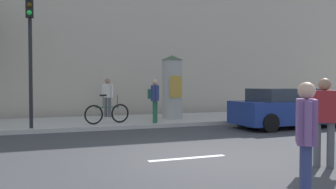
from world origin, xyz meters
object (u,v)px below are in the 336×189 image
object	(u,v)px
traffic_light	(30,39)
pedestrian_with_backpack	(108,94)
pedestrian_in_red_top	(324,113)
parked_car_silver	(288,108)
poster_column	(172,87)
pedestrian_tallest	(154,97)
bicycle_leaning	(107,113)
pedestrian_with_bag	(306,133)

from	to	relation	value
traffic_light	pedestrian_with_backpack	world-z (taller)	traffic_light
pedestrian_in_red_top	pedestrian_with_backpack	xyz separation A→B (m)	(-2.57, 9.93, 0.11)
traffic_light	parked_car_silver	distance (m)	9.49
poster_column	parked_car_silver	world-z (taller)	poster_column
traffic_light	pedestrian_tallest	world-z (taller)	traffic_light
bicycle_leaning	pedestrian_with_bag	bearing A→B (deg)	-82.81
pedestrian_tallest	bicycle_leaning	xyz separation A→B (m)	(-1.74, 0.37, -0.60)
pedestrian_in_red_top	pedestrian_tallest	size ratio (longest dim) A/B	1.06
traffic_light	bicycle_leaning	distance (m)	3.71
traffic_light	bicycle_leaning	bearing A→B (deg)	11.79
poster_column	bicycle_leaning	world-z (taller)	poster_column
poster_column	pedestrian_in_red_top	distance (m)	8.20
pedestrian_with_bag	bicycle_leaning	distance (m)	9.06
bicycle_leaning	poster_column	bearing A→B (deg)	15.40
pedestrian_with_bag	pedestrian_in_red_top	bearing A→B (deg)	40.12
poster_column	pedestrian_with_bag	size ratio (longest dim) A/B	1.62
traffic_light	pedestrian_tallest	xyz separation A→B (m)	(4.35, 0.17, -1.97)
traffic_light	pedestrian_in_red_top	bearing A→B (deg)	-50.54
traffic_light	pedestrian_with_bag	world-z (taller)	traffic_light
pedestrian_in_red_top	parked_car_silver	bearing A→B (deg)	56.58
pedestrian_in_red_top	bicycle_leaning	distance (m)	8.00
traffic_light	parked_car_silver	world-z (taller)	traffic_light
poster_column	traffic_light	bearing A→B (deg)	-166.30
pedestrian_in_red_top	parked_car_silver	distance (m)	6.15
pedestrian_with_bag	poster_column	bearing A→B (deg)	79.77
pedestrian_with_backpack	parked_car_silver	world-z (taller)	pedestrian_with_backpack
traffic_light	bicycle_leaning	xyz separation A→B (m)	(2.62, 0.55, -2.57)
pedestrian_with_bag	pedestrian_with_backpack	size ratio (longest dim) A/B	0.96
bicycle_leaning	parked_car_silver	bearing A→B (deg)	-19.48
pedestrian_with_backpack	parked_car_silver	xyz separation A→B (m)	(5.95, -4.81, -0.45)
traffic_light	pedestrian_with_backpack	bearing A→B (deg)	45.19
traffic_light	pedestrian_with_backpack	distance (m)	4.77
pedestrian_with_bag	pedestrian_in_red_top	world-z (taller)	pedestrian_in_red_top
pedestrian_tallest	parked_car_silver	bearing A→B (deg)	-22.08
traffic_light	pedestrian_with_bag	xyz separation A→B (m)	(3.75, -8.43, -2.13)
pedestrian_with_bag	pedestrian_with_backpack	world-z (taller)	pedestrian_with_backpack
pedestrian_tallest	bicycle_leaning	distance (m)	1.88
pedestrian_with_bag	pedestrian_in_red_top	size ratio (longest dim) A/B	0.95
parked_car_silver	pedestrian_with_bag	bearing A→B (deg)	-128.11
pedestrian_tallest	parked_car_silver	xyz separation A→B (m)	(4.66, -1.89, -0.43)
pedestrian_with_bag	pedestrian_with_backpack	bearing A→B (deg)	93.40
poster_column	parked_car_silver	bearing A→B (deg)	-41.17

